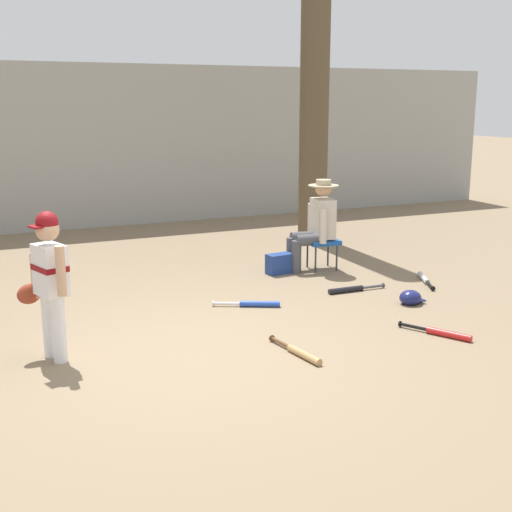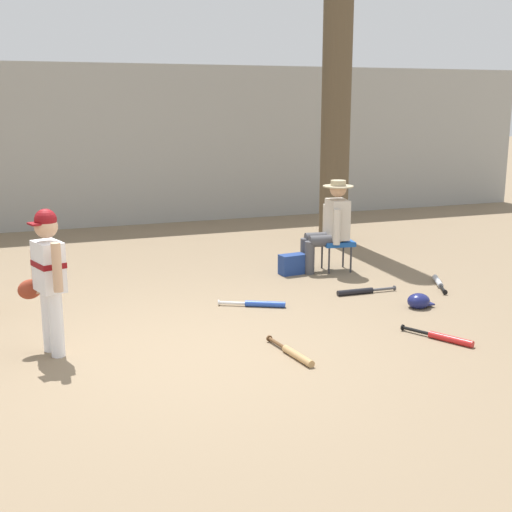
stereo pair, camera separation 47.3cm
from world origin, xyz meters
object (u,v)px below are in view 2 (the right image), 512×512
(tree_behind_spectator, at_px, (337,65))
(seated_spectator, at_px, (330,223))
(bat_black_composite, at_px, (360,291))
(bat_red_barrel, at_px, (445,338))
(young_ballplayer, at_px, (48,272))
(folding_stool, at_px, (337,244))
(bat_aluminum_silver, at_px, (439,282))
(bat_blue_youth, at_px, (260,304))
(batting_helmet_navy, at_px, (419,301))
(handbag_beside_stool, at_px, (292,264))
(bat_wood_tan, at_px, (294,354))

(tree_behind_spectator, relative_size, seated_spectator, 5.04)
(bat_black_composite, bearing_deg, bat_red_barrel, -90.84)
(seated_spectator, bearing_deg, young_ballplayer, -152.93)
(bat_black_composite, xyz_separation_m, bat_red_barrel, (-0.02, -1.69, 0.00))
(young_ballplayer, bearing_deg, tree_behind_spectator, 38.54)
(folding_stool, relative_size, bat_aluminum_silver, 0.68)
(tree_behind_spectator, height_order, bat_blue_youth, tree_behind_spectator)
(batting_helmet_navy, bearing_deg, handbag_beside_stool, 111.07)
(bat_wood_tan, bearing_deg, handbag_beside_stool, 67.09)
(bat_wood_tan, relative_size, bat_aluminum_silver, 1.11)
(folding_stool, height_order, batting_helmet_navy, folding_stool)
(folding_stool, bearing_deg, bat_aluminum_silver, -52.74)
(bat_blue_youth, distance_m, bat_wood_tan, 1.53)
(folding_stool, distance_m, batting_helmet_navy, 1.84)
(bat_aluminum_silver, bearing_deg, young_ballplayer, -170.72)
(tree_behind_spectator, relative_size, bat_wood_tan, 8.16)
(folding_stool, xyz_separation_m, batting_helmet_navy, (0.09, -1.82, -0.29))
(folding_stool, xyz_separation_m, bat_blue_youth, (-1.53, -1.19, -0.33))
(bat_wood_tan, bearing_deg, batting_helmet_navy, 25.53)
(young_ballplayer, height_order, batting_helmet_navy, young_ballplayer)
(bat_aluminum_silver, bearing_deg, handbag_beside_stool, 142.37)
(young_ballplayer, distance_m, bat_aluminum_silver, 4.71)
(bat_aluminum_silver, distance_m, bat_black_composite, 1.10)
(bat_aluminum_silver, height_order, batting_helmet_navy, batting_helmet_navy)
(bat_blue_youth, relative_size, bat_black_composite, 0.92)
(bat_blue_youth, distance_m, bat_red_barrel, 2.05)
(handbag_beside_stool, distance_m, bat_black_composite, 1.20)
(folding_stool, xyz_separation_m, bat_red_barrel, (-0.28, -2.81, -0.33))
(folding_stool, distance_m, bat_aluminum_silver, 1.43)
(bat_red_barrel, distance_m, batting_helmet_navy, 1.06)
(seated_spectator, xyz_separation_m, bat_wood_tan, (-1.68, -2.72, -0.61))
(tree_behind_spectator, height_order, bat_black_composite, tree_behind_spectator)
(folding_stool, distance_m, bat_blue_youth, 1.97)
(young_ballplayer, height_order, bat_black_composite, young_ballplayer)
(tree_behind_spectator, xyz_separation_m, bat_black_composite, (-1.12, -2.94, -2.70))
(bat_red_barrel, bearing_deg, handbag_beside_stool, 96.83)
(folding_stool, bearing_deg, handbag_beside_stool, 177.97)
(handbag_beside_stool, relative_size, batting_helmet_navy, 1.15)
(bat_aluminum_silver, xyz_separation_m, bat_black_composite, (-1.10, -0.02, 0.00))
(bat_black_composite, bearing_deg, handbag_beside_stool, 107.68)
(young_ballplayer, relative_size, seated_spectator, 1.09)
(bat_black_composite, relative_size, bat_red_barrel, 1.11)
(bat_blue_youth, distance_m, bat_black_composite, 1.27)
(bat_red_barrel, bearing_deg, tree_behind_spectator, 76.12)
(handbag_beside_stool, bearing_deg, folding_stool, -2.03)
(bat_wood_tan, bearing_deg, bat_aluminum_silver, 31.44)
(bat_black_composite, relative_size, batting_helmet_navy, 2.55)
(bat_black_composite, bearing_deg, folding_stool, 77.07)
(bat_wood_tan, height_order, bat_aluminum_silver, same)
(seated_spectator, bearing_deg, bat_blue_youth, -139.99)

